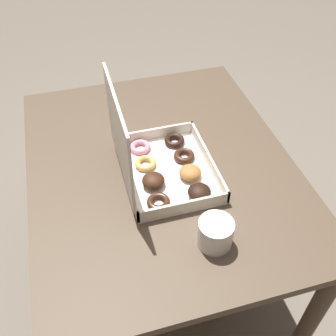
{
  "coord_description": "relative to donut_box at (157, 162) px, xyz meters",
  "views": [
    {
      "loc": [
        -0.9,
        0.23,
        1.64
      ],
      "look_at": [
        -0.05,
        -0.01,
        0.76
      ],
      "focal_mm": 42.0,
      "sensor_mm": 36.0,
      "label": 1
    }
  ],
  "objects": [
    {
      "name": "ground_plane",
      "position": [
        0.05,
        -0.02,
        -0.8
      ],
      "size": [
        8.0,
        8.0,
        0.0
      ],
      "primitive_type": "plane",
      "color": "#6B6054"
    },
    {
      "name": "coffee_mug",
      "position": [
        -0.28,
        -0.09,
        -0.02
      ],
      "size": [
        0.1,
        0.1,
        0.08
      ],
      "color": "white",
      "rests_on": "dining_table"
    },
    {
      "name": "dining_table",
      "position": [
        0.05,
        -0.02,
        -0.17
      ],
      "size": [
        1.06,
        0.86,
        0.74
      ],
      "color": "#4C3D2D",
      "rests_on": "ground_plane"
    },
    {
      "name": "donut_box",
      "position": [
        0.0,
        0.0,
        0.0
      ],
      "size": [
        0.35,
        0.29,
        0.32
      ],
      "color": "white",
      "rests_on": "dining_table"
    }
  ]
}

